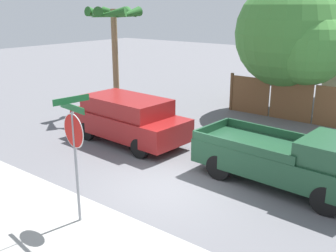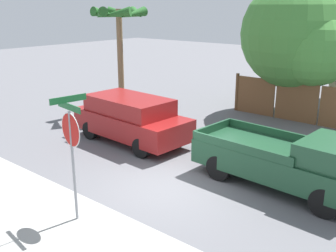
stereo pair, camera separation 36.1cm
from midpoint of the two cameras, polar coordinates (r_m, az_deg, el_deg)
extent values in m
plane|color=slate|center=(11.70, 0.88, -8.72)|extent=(80.00, 80.00, 0.00)
cube|color=#A3A39E|center=(9.53, -13.40, -15.72)|extent=(36.00, 3.20, 0.01)
cube|color=brown|center=(19.67, 13.08, 4.28)|extent=(1.97, 0.06, 1.78)
cube|color=brown|center=(18.86, 18.64, 3.29)|extent=(1.97, 0.06, 1.78)
cube|color=brown|center=(20.12, 10.49, 4.87)|extent=(0.12, 0.12, 1.88)
cylinder|color=brown|center=(20.07, 17.95, 4.32)|extent=(0.40, 0.40, 1.90)
sphere|color=#428438|center=(19.68, 18.73, 12.56)|extent=(5.19, 5.19, 5.19)
sphere|color=#478F3C|center=(18.71, 21.19, 10.53)|extent=(3.37, 3.37, 3.37)
cylinder|color=brown|center=(19.07, -6.36, 9.08)|extent=(0.28, 0.28, 4.96)
cone|color=#235B23|center=(18.27, -4.62, 15.85)|extent=(0.44, 1.64, 0.68)
cone|color=#235B23|center=(19.12, -3.95, 15.91)|extent=(1.64, 1.20, 0.68)
cone|color=#235B23|center=(19.73, -5.86, 15.90)|extent=(1.64, 1.20, 0.68)
cone|color=#235B23|center=(19.53, -8.44, 15.80)|extent=(0.44, 1.64, 0.68)
cone|color=#235B23|center=(18.70, -9.29, 15.71)|extent=(1.64, 1.20, 0.68)
cone|color=#235B23|center=(18.06, -7.39, 15.75)|extent=(1.64, 1.20, 0.68)
cube|color=maroon|center=(15.17, -4.60, 0.37)|extent=(4.88, 2.28, 0.82)
cube|color=maroon|center=(15.07, -4.97, 3.07)|extent=(3.44, 2.04, 0.61)
cube|color=black|center=(13.96, -0.60, 2.01)|extent=(0.16, 1.77, 0.52)
cylinder|color=black|center=(14.91, 1.82, -1.47)|extent=(0.71, 0.22, 0.71)
cylinder|color=black|center=(13.69, -3.14, -3.20)|extent=(0.71, 0.22, 0.71)
cylinder|color=black|center=(16.91, -5.72, 0.72)|extent=(0.71, 0.22, 0.71)
cylinder|color=black|center=(15.85, -10.57, -0.62)|extent=(0.71, 0.22, 0.71)
cube|color=#1E472D|center=(11.93, 17.26, -5.11)|extent=(5.35, 2.35, 0.74)
cube|color=#1E472D|center=(12.96, 15.86, -0.89)|extent=(3.29, 0.27, 0.26)
cube|color=#1E472D|center=(11.34, 11.27, -3.12)|extent=(3.29, 0.27, 0.26)
cube|color=#1E472D|center=(13.00, 7.26, -0.31)|extent=(0.19, 1.94, 0.26)
cylinder|color=black|center=(10.75, 22.74, -10.27)|extent=(0.79, 0.22, 0.79)
cylinder|color=black|center=(13.51, 12.70, -3.72)|extent=(0.79, 0.22, 0.79)
cylinder|color=black|center=(12.07, 8.22, -6.02)|extent=(0.79, 0.22, 0.79)
cylinder|color=gray|center=(9.68, -12.51, -5.85)|extent=(0.07, 0.07, 2.78)
cylinder|color=red|center=(9.36, -12.88, -0.56)|extent=(0.78, 0.14, 0.79)
cylinder|color=white|center=(9.36, -12.88, -0.57)|extent=(0.83, 0.13, 0.84)
cube|color=#19602D|center=(9.21, -13.10, 2.72)|extent=(1.01, 0.17, 0.15)
cube|color=#19602D|center=(9.17, -13.18, 3.81)|extent=(0.16, 0.91, 0.15)
camera|label=1|loc=(0.18, -89.13, 0.27)|focal=42.00mm
camera|label=2|loc=(0.18, 90.87, -0.27)|focal=42.00mm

